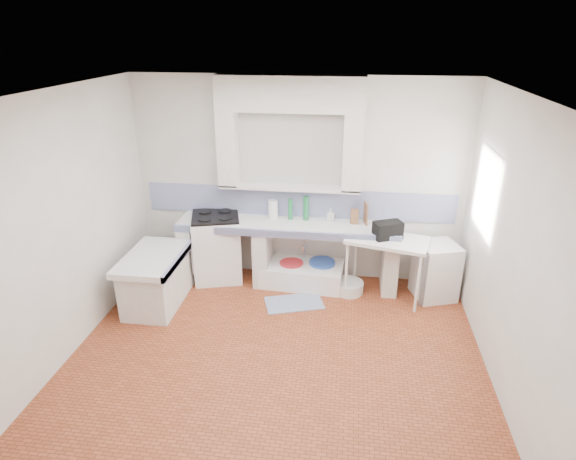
# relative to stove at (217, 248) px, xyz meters

# --- Properties ---
(floor) EXTENTS (4.50, 4.50, 0.00)m
(floor) POSITION_rel_stove_xyz_m (1.11, -1.71, -0.46)
(floor) COLOR brown
(floor) RESTS_ON ground
(ceiling) EXTENTS (4.50, 4.50, 0.00)m
(ceiling) POSITION_rel_stove_xyz_m (1.11, -1.71, 2.34)
(ceiling) COLOR silver
(ceiling) RESTS_ON ground
(wall_back) EXTENTS (4.50, 0.00, 4.50)m
(wall_back) POSITION_rel_stove_xyz_m (1.11, 0.29, 0.94)
(wall_back) COLOR silver
(wall_back) RESTS_ON ground
(wall_front) EXTENTS (4.50, 0.00, 4.50)m
(wall_front) POSITION_rel_stove_xyz_m (1.11, -3.71, 0.94)
(wall_front) COLOR silver
(wall_front) RESTS_ON ground
(wall_left) EXTENTS (0.00, 4.50, 4.50)m
(wall_left) POSITION_rel_stove_xyz_m (-1.14, -1.71, 0.94)
(wall_left) COLOR silver
(wall_left) RESTS_ON ground
(wall_right) EXTENTS (0.00, 4.50, 4.50)m
(wall_right) POSITION_rel_stove_xyz_m (3.36, -1.71, 0.94)
(wall_right) COLOR silver
(wall_right) RESTS_ON ground
(alcove_mass) EXTENTS (1.90, 0.25, 0.45)m
(alcove_mass) POSITION_rel_stove_xyz_m (1.01, 0.16, 2.11)
(alcove_mass) COLOR silver
(alcove_mass) RESTS_ON ground
(window_frame) EXTENTS (0.35, 0.86, 1.06)m
(window_frame) POSITION_rel_stove_xyz_m (3.53, -0.51, 1.14)
(window_frame) COLOR #362211
(window_frame) RESTS_ON ground
(lace_valance) EXTENTS (0.01, 0.84, 0.24)m
(lace_valance) POSITION_rel_stove_xyz_m (3.39, -0.51, 1.52)
(lace_valance) COLOR white
(lace_valance) RESTS_ON ground
(counter_slab) EXTENTS (3.00, 0.60, 0.08)m
(counter_slab) POSITION_rel_stove_xyz_m (1.01, -0.01, 0.40)
(counter_slab) COLOR white
(counter_slab) RESTS_ON ground
(counter_lip) EXTENTS (3.00, 0.04, 0.10)m
(counter_lip) POSITION_rel_stove_xyz_m (1.01, -0.29, 0.40)
(counter_lip) COLOR navy
(counter_lip) RESTS_ON ground
(counter_pier_left) EXTENTS (0.20, 0.55, 0.82)m
(counter_pier_left) POSITION_rel_stove_xyz_m (-0.39, -0.01, -0.05)
(counter_pier_left) COLOR silver
(counter_pier_left) RESTS_ON ground
(counter_pier_mid) EXTENTS (0.20, 0.55, 0.82)m
(counter_pier_mid) POSITION_rel_stove_xyz_m (0.66, -0.01, -0.05)
(counter_pier_mid) COLOR silver
(counter_pier_mid) RESTS_ON ground
(counter_pier_right) EXTENTS (0.20, 0.55, 0.82)m
(counter_pier_right) POSITION_rel_stove_xyz_m (2.41, -0.01, -0.05)
(counter_pier_right) COLOR silver
(counter_pier_right) RESTS_ON ground
(peninsula_top) EXTENTS (0.70, 1.10, 0.08)m
(peninsula_top) POSITION_rel_stove_xyz_m (-0.59, -0.81, 0.20)
(peninsula_top) COLOR white
(peninsula_top) RESTS_ON ground
(peninsula_base) EXTENTS (0.60, 1.00, 0.62)m
(peninsula_base) POSITION_rel_stove_xyz_m (-0.59, -0.81, -0.15)
(peninsula_base) COLOR silver
(peninsula_base) RESTS_ON ground
(peninsula_lip) EXTENTS (0.04, 1.10, 0.10)m
(peninsula_lip) POSITION_rel_stove_xyz_m (-0.26, -0.81, 0.20)
(peninsula_lip) COLOR navy
(peninsula_lip) RESTS_ON ground
(backsplash) EXTENTS (4.27, 0.03, 0.40)m
(backsplash) POSITION_rel_stove_xyz_m (1.11, 0.27, 0.64)
(backsplash) COLOR navy
(backsplash) RESTS_ON ground
(stove) EXTENTS (0.80, 0.79, 0.93)m
(stove) POSITION_rel_stove_xyz_m (0.00, 0.00, 0.00)
(stove) COLOR white
(stove) RESTS_ON ground
(sink) EXTENTS (1.16, 0.68, 0.27)m
(sink) POSITION_rel_stove_xyz_m (1.22, -0.02, -0.33)
(sink) COLOR white
(sink) RESTS_ON ground
(side_table) EXTENTS (1.12, 0.80, 0.05)m
(side_table) POSITION_rel_stove_xyz_m (2.33, -0.23, -0.04)
(side_table) COLOR white
(side_table) RESTS_ON ground
(fridge) EXTENTS (0.62, 0.62, 0.76)m
(fridge) POSITION_rel_stove_xyz_m (3.00, -0.13, -0.08)
(fridge) COLOR white
(fridge) RESTS_ON ground
(bucket_red) EXTENTS (0.43, 0.43, 0.31)m
(bucket_red) POSITION_rel_stove_xyz_m (1.07, -0.03, -0.31)
(bucket_red) COLOR red
(bucket_red) RESTS_ON ground
(bucket_orange) EXTENTS (0.32, 0.32, 0.25)m
(bucket_orange) POSITION_rel_stove_xyz_m (1.30, -0.03, -0.34)
(bucket_orange) COLOR #CC541E
(bucket_orange) RESTS_ON ground
(bucket_blue) EXTENTS (0.47, 0.47, 0.34)m
(bucket_blue) POSITION_rel_stove_xyz_m (1.49, 0.02, -0.29)
(bucket_blue) COLOR #264EAC
(bucket_blue) RESTS_ON ground
(basin_white) EXTENTS (0.50, 0.50, 0.15)m
(basin_white) POSITION_rel_stove_xyz_m (1.88, -0.19, -0.39)
(basin_white) COLOR white
(basin_white) RESTS_ON ground
(water_bottle_a) EXTENTS (0.09, 0.09, 0.26)m
(water_bottle_a) POSITION_rel_stove_xyz_m (1.04, 0.14, -0.33)
(water_bottle_a) COLOR silver
(water_bottle_a) RESTS_ON ground
(water_bottle_b) EXTENTS (0.11, 0.11, 0.31)m
(water_bottle_b) POSITION_rel_stove_xyz_m (1.22, 0.14, -0.31)
(water_bottle_b) COLOR silver
(water_bottle_b) RESTS_ON ground
(black_bag) EXTENTS (0.40, 0.33, 0.22)m
(black_bag) POSITION_rel_stove_xyz_m (2.33, -0.21, 0.49)
(black_bag) COLOR black
(black_bag) RESTS_ON side_table
(green_bottle_a) EXTENTS (0.07, 0.07, 0.28)m
(green_bottle_a) POSITION_rel_stove_xyz_m (1.03, 0.14, 0.58)
(green_bottle_a) COLOR #1B763C
(green_bottle_a) RESTS_ON counter_slab
(green_bottle_b) EXTENTS (0.09, 0.09, 0.34)m
(green_bottle_b) POSITION_rel_stove_xyz_m (1.24, 0.14, 0.61)
(green_bottle_b) COLOR #1B763C
(green_bottle_b) RESTS_ON counter_slab
(knife_block) EXTENTS (0.11, 0.09, 0.20)m
(knife_block) POSITION_rel_stove_xyz_m (1.90, 0.10, 0.54)
(knife_block) COLOR #8E5F38
(knife_block) RESTS_ON counter_slab
(cutting_board) EXTENTS (0.06, 0.21, 0.28)m
(cutting_board) POSITION_rel_stove_xyz_m (2.05, 0.13, 0.58)
(cutting_board) COLOR #8E5F38
(cutting_board) RESTS_ON counter_slab
(paper_towel) EXTENTS (0.17, 0.17, 0.26)m
(paper_towel) POSITION_rel_stove_xyz_m (0.79, 0.14, 0.57)
(paper_towel) COLOR white
(paper_towel) RESTS_ON counter_slab
(soap_bottle) EXTENTS (0.11, 0.11, 0.18)m
(soap_bottle) POSITION_rel_stove_xyz_m (1.58, 0.14, 0.53)
(soap_bottle) COLOR white
(soap_bottle) RESTS_ON counter_slab
(rug) EXTENTS (0.84, 0.64, 0.01)m
(rug) POSITION_rel_stove_xyz_m (1.17, -0.58, -0.46)
(rug) COLOR #3A4B80
(rug) RESTS_ON ground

